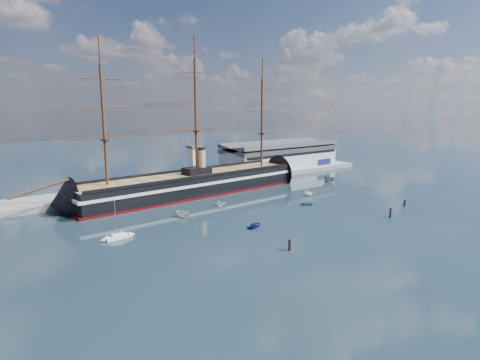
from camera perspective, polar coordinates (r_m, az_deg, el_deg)
ground at (r=139.08m, az=-0.34°, el=-3.21°), size 600.00×600.00×0.00m
quay at (r=173.51m, az=-4.95°, el=-0.47°), size 180.00×18.00×2.00m
warehouse at (r=204.79m, az=5.77°, el=3.48°), size 63.00×21.00×11.60m
quay_tower at (r=165.71m, az=-6.47°, el=2.40°), size 5.00×5.00×15.00m
warship at (r=150.26m, az=-7.33°, el=-0.68°), size 113.27×20.69×53.94m
sailboat at (r=106.59m, az=-16.94°, el=-7.67°), size 6.57×2.33×10.34m
motorboat_a at (r=122.16m, az=-8.12°, el=-5.29°), size 6.56×3.37×2.50m
motorboat_b at (r=111.67m, az=2.12°, el=-6.72°), size 2.31×3.54×1.53m
motorboat_c at (r=151.11m, az=9.81°, el=-2.25°), size 5.69×2.80×2.18m
motorboat_d at (r=134.43m, az=-2.89°, el=-3.72°), size 4.90×6.17×2.08m
motorboat_e at (r=137.37m, az=9.50°, el=-3.54°), size 2.41×2.66×1.20m
motorboat_f at (r=180.86m, az=12.54°, el=-0.23°), size 7.32×2.91×2.89m
piling_near_left at (r=95.18m, az=7.06°, el=-9.92°), size 0.64×0.64×3.42m
piling_near_right at (r=128.75m, az=20.57°, el=-5.05°), size 0.64×0.64×3.68m
piling_far_right at (r=144.66m, az=22.33°, el=-3.48°), size 0.64×0.64×2.94m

